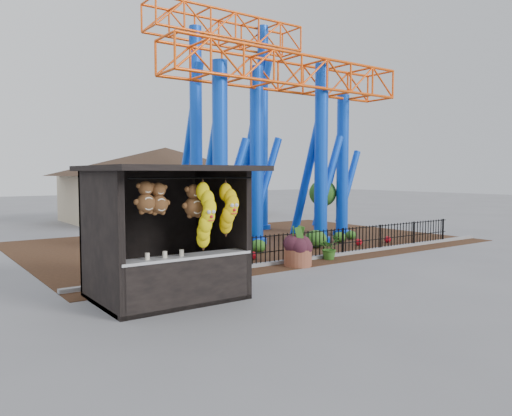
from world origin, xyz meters
TOP-DOWN VIEW (x-y plane):
  - ground at (0.00, 0.00)m, footprint 120.00×120.00m
  - mulch_bed at (4.00, 8.00)m, footprint 18.00×12.00m
  - curb at (4.00, 3.00)m, footprint 18.00×0.18m
  - prize_booth at (-3.00, 0.92)m, footprint 3.50×3.40m
  - picket_fence at (4.90, 3.00)m, footprint 12.20×0.06m
  - roller_coaster at (5.12, 8.23)m, footprint 11.00×6.37m
  - terracotta_planter at (2.16, 2.41)m, footprint 0.98×0.98m
  - planter_foliage at (2.16, 2.41)m, footprint 0.70×0.70m
  - potted_plant at (3.83, 2.70)m, footprint 0.77×0.67m
  - landscaping at (4.62, 5.73)m, footprint 7.30×3.66m
  - pavilion at (6.00, 20.00)m, footprint 15.00×15.00m

SIDE VIEW (x-z plane):
  - ground at x=0.00m, z-range 0.00..0.00m
  - mulch_bed at x=4.00m, z-range 0.00..0.02m
  - curb at x=4.00m, z-range 0.00..0.12m
  - terracotta_planter at x=2.16m, z-range 0.00..0.55m
  - landscaping at x=4.62m, z-range -0.04..0.66m
  - potted_plant at x=3.83m, z-range 0.00..0.81m
  - picket_fence at x=4.90m, z-range 0.00..1.00m
  - planter_foliage at x=2.16m, z-range 0.55..1.19m
  - prize_booth at x=-3.00m, z-range -0.04..3.08m
  - pavilion at x=6.00m, z-range 0.67..5.47m
  - roller_coaster at x=5.12m, z-range 1.03..11.85m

